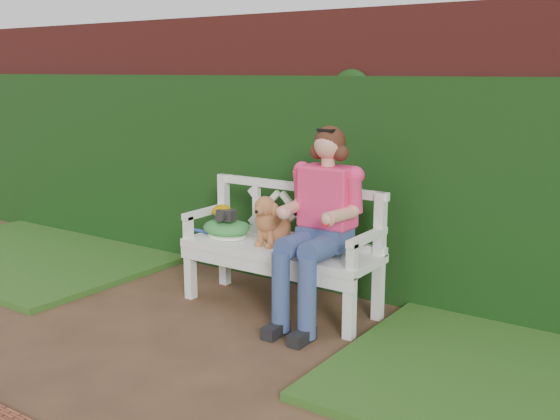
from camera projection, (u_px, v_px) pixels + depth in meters
The scene contains 11 objects.
ground at pixel (148, 347), 4.21m from camera, with size 60.00×60.00×0.00m, color #452D1E.
brick_wall at pixel (307, 148), 5.51m from camera, with size 10.00×0.30×2.20m, color maroon.
ivy_hedge at pixel (293, 181), 5.38m from camera, with size 10.00×0.18×1.70m, color #16360D.
grass_left at pixel (38, 254), 6.26m from camera, with size 2.60×2.00×0.05m, color #2A5F1E.
garden_bench at pixel (280, 277), 4.85m from camera, with size 1.58×0.60×0.48m, color white, non-canonical shape.
seated_woman at pixel (324, 229), 4.53m from camera, with size 0.56×0.75×1.34m, color #DD2A5B, non-canonical shape.
dog at pixel (273, 219), 4.81m from camera, with size 0.25×0.34×0.38m, color #B26C4D, non-canonical shape.
tennis_racket at pixel (224, 235), 5.05m from camera, with size 0.60×0.25×0.03m, color silver, non-canonical shape.
green_bag at pixel (226, 227), 5.08m from camera, with size 0.39×0.30×0.13m, color #266729, non-canonical shape.
camera_item at pixel (227, 215), 5.01m from camera, with size 0.13×0.10×0.09m, color black.
baseball_glove at pixel (222, 212), 5.08m from camera, with size 0.17×0.13×0.11m, color #BC7A00.
Camera 1 is at (2.93, -2.76, 1.74)m, focal length 42.00 mm.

